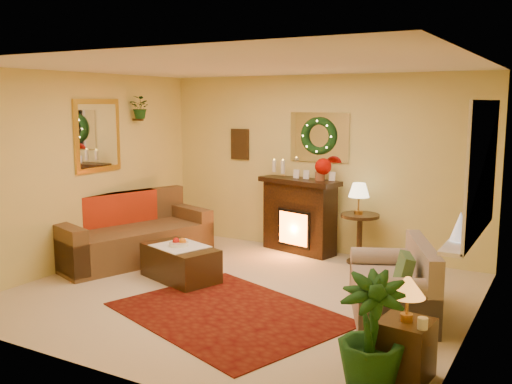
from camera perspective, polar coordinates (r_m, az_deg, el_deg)
The scene contains 31 objects.
floor at distance 6.76m, azimuth -1.48°, elevation -10.08°, with size 5.00×5.00×0.00m, color beige.
ceiling at distance 6.40m, azimuth -1.58°, elevation 12.48°, with size 5.00×5.00×0.00m, color white.
wall_back at distance 8.45m, azimuth 6.35°, elevation 2.76°, with size 5.00×5.00×0.00m, color #EFD88C.
wall_front at distance 4.70m, azimuth -15.79°, elevation -2.52°, with size 5.00×5.00×0.00m, color #EFD88C.
wall_left at distance 8.02m, azimuth -17.04°, elevation 2.09°, with size 4.50×4.50×0.00m, color #EFD88C.
wall_right at distance 5.61m, azimuth 20.94°, elevation -0.94°, with size 4.50×4.50×0.00m, color #EFD88C.
area_rug at distance 6.14m, azimuth -2.75°, elevation -12.04°, with size 2.29×1.72×0.01m, color #470308.
sofa at distance 8.16m, azimuth -12.28°, elevation -3.80°, with size 0.94×2.14×0.92m, color brown.
red_throw at distance 8.29m, azimuth -12.05°, elevation -3.43°, with size 0.72×1.18×0.02m, color red.
fireplace at distance 8.46m, azimuth 4.36°, elevation -2.34°, with size 1.12×0.35×1.03m, color black.
poinsettia at distance 8.18m, azimuth 6.74°, elevation 2.55°, with size 0.24×0.24×0.24m, color #AD0A00.
mantel_candle_a at distance 8.55m, azimuth 1.83°, elevation 2.62°, with size 0.06×0.06×0.18m, color silver.
mantel_candle_b at distance 8.41m, azimuth 2.70°, elevation 2.51°, with size 0.06×0.06×0.19m, color white.
mantel_mirror at distance 8.40m, azimuth 6.34°, elevation 5.46°, with size 0.92×0.02×0.72m, color white.
wreath at distance 8.36m, azimuth 6.24°, elevation 5.59°, with size 0.55×0.55×0.11m, color #194719.
wall_art at distance 9.02m, azimuth -1.61°, elevation 4.80°, with size 0.32×0.03×0.48m, color #381E11.
gold_mirror at distance 8.18m, azimuth -15.56°, elevation 5.45°, with size 0.03×0.84×1.00m, color gold.
hanging_plant at distance 8.63m, azimuth -11.42°, elevation 7.23°, with size 0.33×0.28×0.36m, color #194719.
loveseat at distance 6.16m, azimuth 13.40°, elevation -8.16°, with size 0.77×1.33×0.77m, color gray.
window_frame at distance 6.12m, azimuth 21.72°, elevation 2.16°, with size 0.03×1.86×1.36m, color white.
window_glass at distance 6.12m, azimuth 21.58°, elevation 2.17°, with size 0.02×1.70×1.22m, color black.
window_sill at distance 6.24m, azimuth 20.40°, elevation -3.97°, with size 0.22×1.86×0.04m, color white.
mini_tree at distance 5.78m, azimuth 19.75°, elevation -3.22°, with size 0.19×0.19×0.28m, color white.
sill_plant at distance 6.91m, azimuth 21.24°, elevation -0.99°, with size 0.25×0.20×0.46m, color #173611.
side_table_round at distance 8.02m, azimuth 10.30°, elevation -4.74°, with size 0.53×0.53×0.69m, color black.
lamp_cream at distance 7.90m, azimuth 10.23°, elevation -0.83°, with size 0.29×0.29×0.44m, color #FFEEB3.
end_table_square at distance 4.89m, azimuth 14.69°, elevation -14.71°, with size 0.40×0.40×0.49m, color #44170D.
lamp_tiffany at distance 4.71m, azimuth 14.93°, elevation -9.44°, with size 0.28×0.28×0.41m, color yellow.
coffee_table at distance 7.26m, azimuth -7.57°, elevation -7.07°, with size 1.01×0.56×0.43m, color black.
fruit_bowl at distance 7.20m, azimuth -7.73°, elevation -5.24°, with size 0.24×0.24×0.06m, color white.
floor_palm at distance 4.62m, azimuth 11.42°, elevation -13.61°, with size 1.53×1.53×2.74m, color #184717.
Camera 1 is at (3.29, -5.48, 2.21)m, focal length 40.00 mm.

